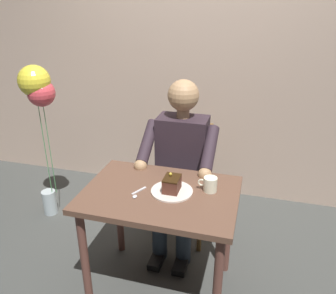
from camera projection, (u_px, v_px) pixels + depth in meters
name	position (u px, v px, depth m)	size (l,w,h in m)	color
ground_plane	(161.00, 284.00, 2.29)	(14.00, 14.00, 0.00)	#434542
cafe_rear_panel	(206.00, 34.00, 2.91)	(6.40, 0.12, 3.00)	#C9AC97
dining_table	(160.00, 207.00, 2.04)	(0.91, 0.64, 0.73)	brown
chair	(185.00, 175.00, 2.68)	(0.42, 0.42, 0.90)	brown
seated_person	(180.00, 165.00, 2.46)	(0.53, 0.58, 1.28)	#30232D
dessert_plate	(172.00, 191.00, 2.00)	(0.25, 0.25, 0.01)	silver
cake_slice	(172.00, 184.00, 1.98)	(0.09, 0.12, 0.11)	#562D21
coffee_cup	(210.00, 184.00, 1.99)	(0.12, 0.08, 0.09)	white
dessert_spoon	(137.00, 194.00, 1.97)	(0.06, 0.14, 0.01)	silver
balloon_display	(39.00, 101.00, 2.64)	(0.27, 0.24, 1.33)	#B2C1C6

